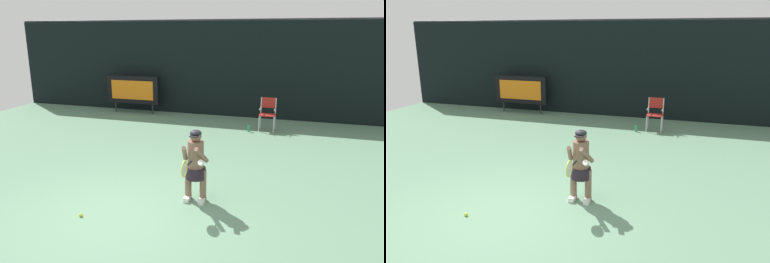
% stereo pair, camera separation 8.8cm
% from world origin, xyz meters
% --- Properties ---
extents(ground, '(18.00, 22.00, 0.03)m').
position_xyz_m(ground, '(0.00, -0.19, -0.01)').
color(ground, slate).
extents(backdrop_screen, '(18.00, 0.12, 3.66)m').
position_xyz_m(backdrop_screen, '(0.00, 8.50, 1.81)').
color(backdrop_screen, black).
rests_on(backdrop_screen, ground).
extents(scoreboard, '(2.20, 0.21, 1.50)m').
position_xyz_m(scoreboard, '(-3.55, 7.86, 0.95)').
color(scoreboard, black).
rests_on(scoreboard, ground).
extents(umpire_chair, '(0.52, 0.44, 1.08)m').
position_xyz_m(umpire_chair, '(1.90, 6.79, 0.62)').
color(umpire_chair, '#B7B7BC').
rests_on(umpire_chair, ground).
extents(water_bottle, '(0.07, 0.07, 0.27)m').
position_xyz_m(water_bottle, '(1.34, 6.40, 0.12)').
color(water_bottle, '#209756').
rests_on(water_bottle, ground).
extents(tennis_player, '(0.52, 0.59, 1.44)m').
position_xyz_m(tennis_player, '(1.12, 1.04, 0.77)').
color(tennis_player, white).
rests_on(tennis_player, ground).
extents(tennis_racket, '(0.03, 0.60, 0.31)m').
position_xyz_m(tennis_racket, '(1.08, 0.53, 0.86)').
color(tennis_racket, black).
extents(tennis_ball_loose, '(0.07, 0.07, 0.07)m').
position_xyz_m(tennis_ball_loose, '(-0.66, -0.19, 0.03)').
color(tennis_ball_loose, '#CCDB3D').
rests_on(tennis_ball_loose, ground).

